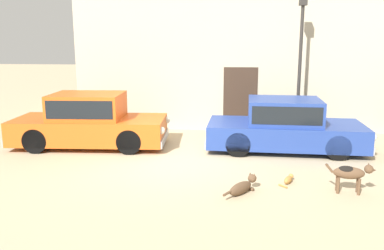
{
  "coord_description": "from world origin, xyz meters",
  "views": [
    {
      "loc": [
        1.48,
        -9.54,
        2.94
      ],
      "look_at": [
        0.52,
        0.2,
        0.9
      ],
      "focal_mm": 37.96,
      "sensor_mm": 36.0,
      "label": 1
    }
  ],
  "objects_px": {
    "stray_dog_spotted": "(243,186)",
    "stray_cat": "(288,180)",
    "stray_dog_tan": "(351,173)",
    "street_lamp": "(301,50)",
    "parked_sedan_nearest": "(89,121)",
    "parked_sedan_second": "(285,125)"
  },
  "relations": [
    {
      "from": "stray_dog_spotted",
      "to": "stray_cat",
      "type": "bearing_deg",
      "value": -18.2
    },
    {
      "from": "stray_dog_tan",
      "to": "street_lamp",
      "type": "xyz_separation_m",
      "value": [
        -0.35,
        4.57,
        2.25
      ]
    },
    {
      "from": "stray_dog_spotted",
      "to": "stray_dog_tan",
      "type": "bearing_deg",
      "value": -47.34
    },
    {
      "from": "parked_sedan_nearest",
      "to": "stray_dog_tan",
      "type": "xyz_separation_m",
      "value": [
        6.32,
        -3.03,
        -0.32
      ]
    },
    {
      "from": "parked_sedan_nearest",
      "to": "parked_sedan_second",
      "type": "height_order",
      "value": "parked_sedan_nearest"
    },
    {
      "from": "parked_sedan_nearest",
      "to": "stray_dog_tan",
      "type": "relative_size",
      "value": 4.65
    },
    {
      "from": "stray_dog_tan",
      "to": "street_lamp",
      "type": "bearing_deg",
      "value": 101.14
    },
    {
      "from": "street_lamp",
      "to": "stray_dog_tan",
      "type": "bearing_deg",
      "value": -85.64
    },
    {
      "from": "stray_dog_spotted",
      "to": "street_lamp",
      "type": "xyz_separation_m",
      "value": [
        1.75,
        4.79,
        2.52
      ]
    },
    {
      "from": "parked_sedan_second",
      "to": "stray_cat",
      "type": "bearing_deg",
      "value": -92.9
    },
    {
      "from": "parked_sedan_second",
      "to": "stray_dog_spotted",
      "type": "xyz_separation_m",
      "value": [
        -1.2,
        -3.37,
        -0.56
      ]
    },
    {
      "from": "stray_cat",
      "to": "stray_dog_tan",
      "type": "bearing_deg",
      "value": -88.06
    },
    {
      "from": "parked_sedan_nearest",
      "to": "stray_dog_tan",
      "type": "bearing_deg",
      "value": -28.86
    },
    {
      "from": "stray_cat",
      "to": "street_lamp",
      "type": "distance_m",
      "value": 4.91
    },
    {
      "from": "stray_dog_tan",
      "to": "stray_cat",
      "type": "xyz_separation_m",
      "value": [
        -1.12,
        0.47,
        -0.34
      ]
    },
    {
      "from": "parked_sedan_second",
      "to": "street_lamp",
      "type": "xyz_separation_m",
      "value": [
        0.55,
        1.42,
        1.97
      ]
    },
    {
      "from": "parked_sedan_nearest",
      "to": "stray_dog_spotted",
      "type": "xyz_separation_m",
      "value": [
        4.22,
        -3.25,
        -0.6
      ]
    },
    {
      "from": "stray_dog_tan",
      "to": "stray_cat",
      "type": "bearing_deg",
      "value": 164.17
    },
    {
      "from": "parked_sedan_second",
      "to": "street_lamp",
      "type": "bearing_deg",
      "value": 70.7
    },
    {
      "from": "stray_dog_spotted",
      "to": "street_lamp",
      "type": "height_order",
      "value": "street_lamp"
    },
    {
      "from": "parked_sedan_nearest",
      "to": "parked_sedan_second",
      "type": "bearing_deg",
      "value": -1.93
    },
    {
      "from": "stray_cat",
      "to": "parked_sedan_second",
      "type": "bearing_deg",
      "value": 19.79
    }
  ]
}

